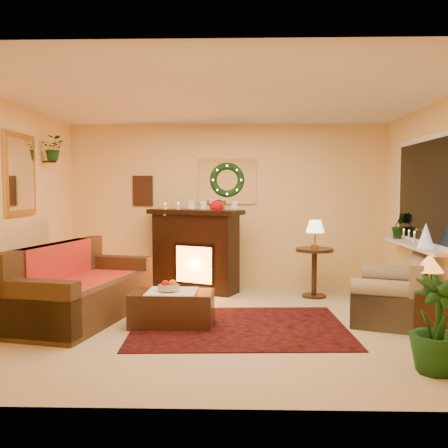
{
  "coord_description": "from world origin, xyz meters",
  "views": [
    {
      "loc": [
        0.16,
        -5.72,
        1.57
      ],
      "look_at": [
        0.0,
        0.35,
        1.15
      ],
      "focal_mm": 40.0,
      "sensor_mm": 36.0,
      "label": 1
    }
  ],
  "objects_px": {
    "loveseat": "(390,285)",
    "side_table_round": "(314,275)",
    "coffee_table": "(172,308)",
    "end_table_square": "(431,310)",
    "sofa": "(83,284)",
    "fireplace": "(195,256)"
  },
  "relations": [
    {
      "from": "loveseat",
      "to": "side_table_round",
      "type": "bearing_deg",
      "value": 141.41
    },
    {
      "from": "coffee_table",
      "to": "end_table_square",
      "type": "bearing_deg",
      "value": -3.83
    },
    {
      "from": "sofa",
      "to": "end_table_square",
      "type": "height_order",
      "value": "sofa"
    },
    {
      "from": "end_table_square",
      "to": "coffee_table",
      "type": "distance_m",
      "value": 2.86
    },
    {
      "from": "side_table_round",
      "to": "end_table_square",
      "type": "height_order",
      "value": "side_table_round"
    },
    {
      "from": "side_table_round",
      "to": "coffee_table",
      "type": "relative_size",
      "value": 0.76
    },
    {
      "from": "loveseat",
      "to": "coffee_table",
      "type": "distance_m",
      "value": 2.64
    },
    {
      "from": "sofa",
      "to": "end_table_square",
      "type": "xyz_separation_m",
      "value": [
        3.96,
        -0.56,
        -0.16
      ]
    },
    {
      "from": "end_table_square",
      "to": "coffee_table",
      "type": "bearing_deg",
      "value": 174.24
    },
    {
      "from": "loveseat",
      "to": "end_table_square",
      "type": "height_order",
      "value": "loveseat"
    },
    {
      "from": "sofa",
      "to": "end_table_square",
      "type": "relative_size",
      "value": 4.44
    },
    {
      "from": "side_table_round",
      "to": "end_table_square",
      "type": "distance_m",
      "value": 2.11
    },
    {
      "from": "loveseat",
      "to": "end_table_square",
      "type": "distance_m",
      "value": 0.73
    },
    {
      "from": "fireplace",
      "to": "side_table_round",
      "type": "relative_size",
      "value": 1.82
    },
    {
      "from": "sofa",
      "to": "coffee_table",
      "type": "height_order",
      "value": "sofa"
    },
    {
      "from": "side_table_round",
      "to": "coffee_table",
      "type": "distance_m",
      "value": 2.46
    },
    {
      "from": "sofa",
      "to": "side_table_round",
      "type": "relative_size",
      "value": 2.96
    },
    {
      "from": "fireplace",
      "to": "coffee_table",
      "type": "xyz_separation_m",
      "value": [
        -0.11,
        -1.95,
        -0.34
      ]
    },
    {
      "from": "side_table_round",
      "to": "loveseat",
      "type": "bearing_deg",
      "value": -58.98
    },
    {
      "from": "loveseat",
      "to": "end_table_square",
      "type": "xyz_separation_m",
      "value": [
        0.25,
        -0.67,
        -0.15
      ]
    },
    {
      "from": "loveseat",
      "to": "side_table_round",
      "type": "relative_size",
      "value": 1.84
    },
    {
      "from": "sofa",
      "to": "loveseat",
      "type": "xyz_separation_m",
      "value": [
        3.72,
        0.1,
        -0.01
      ]
    }
  ]
}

